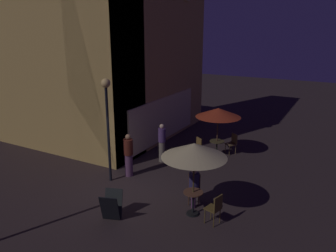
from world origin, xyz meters
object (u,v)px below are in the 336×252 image
(cafe_table_0, at_px, (193,199))
(patron_standing_2, at_px, (162,143))
(menu_sandwich_board, at_px, (112,206))
(street_lamp_near_corner, at_px, (107,110))
(cafe_table_1, at_px, (217,146))
(patron_standing_1, at_px, (128,155))
(cafe_chair_0, at_px, (215,207))
(patio_umbrella_0, at_px, (194,151))
(cafe_chair_3, at_px, (233,142))
(cafe_chair_1, at_px, (194,186))
(patio_umbrella_1, at_px, (218,113))
(patron_seated_0, at_px, (194,184))
(cafe_chair_2, at_px, (201,146))

(cafe_table_0, relative_size, patron_standing_2, 0.45)
(menu_sandwich_board, xyz_separation_m, cafe_table_0, (1.41, -2.04, 0.07))
(street_lamp_near_corner, bearing_deg, cafe_table_1, -31.41)
(patron_standing_1, bearing_deg, patron_standing_2, 86.23)
(menu_sandwich_board, height_order, patron_standing_2, patron_standing_2)
(cafe_chair_0, bearing_deg, menu_sandwich_board, 36.93)
(patio_umbrella_0, xyz_separation_m, cafe_chair_3, (5.62, 0.59, -1.55))
(street_lamp_near_corner, bearing_deg, cafe_chair_3, -32.34)
(cafe_table_0, relative_size, cafe_chair_0, 0.81)
(menu_sandwich_board, height_order, cafe_chair_1, cafe_chair_1)
(cafe_chair_1, height_order, cafe_chair_3, cafe_chair_1)
(cafe_table_1, bearing_deg, cafe_chair_0, -159.73)
(street_lamp_near_corner, height_order, cafe_chair_1, street_lamp_near_corner)
(patron_standing_1, bearing_deg, street_lamp_near_corner, -108.39)
(street_lamp_near_corner, height_order, patron_standing_2, street_lamp_near_corner)
(patio_umbrella_0, bearing_deg, patron_standing_2, 42.40)
(cafe_chair_3, bearing_deg, street_lamp_near_corner, 5.61)
(menu_sandwich_board, relative_size, cafe_chair_3, 0.92)
(cafe_table_1, xyz_separation_m, patron_standing_1, (-3.60, 2.27, 0.36))
(patio_umbrella_1, bearing_deg, patron_standing_2, 132.95)
(cafe_table_1, distance_m, cafe_chair_1, 4.31)
(patron_standing_2, bearing_deg, patron_seated_0, 116.29)
(menu_sandwich_board, height_order, patron_standing_1, patron_standing_1)
(patio_umbrella_1, distance_m, cafe_chair_3, 1.68)
(menu_sandwich_board, bearing_deg, patron_standing_1, 6.40)
(cafe_chair_1, distance_m, patron_standing_2, 3.67)
(menu_sandwich_board, bearing_deg, cafe_chair_1, -58.45)
(cafe_table_1, xyz_separation_m, patio_umbrella_0, (-4.96, -1.10, 1.61))
(cafe_chair_0, height_order, cafe_chair_1, cafe_chair_1)
(cafe_table_0, relative_size, patron_standing_1, 0.45)
(cafe_table_0, xyz_separation_m, cafe_table_1, (4.96, 1.10, -0.01))
(street_lamp_near_corner, xyz_separation_m, patron_standing_1, (0.70, -0.36, -1.91))
(cafe_table_0, height_order, cafe_chair_3, cafe_chair_3)
(menu_sandwich_board, distance_m, cafe_table_0, 2.49)
(cafe_chair_2, height_order, patron_seated_0, patron_seated_0)
(menu_sandwich_board, height_order, patron_seated_0, patron_seated_0)
(street_lamp_near_corner, relative_size, patron_seated_0, 3.04)
(menu_sandwich_board, relative_size, cafe_table_0, 1.12)
(menu_sandwich_board, xyz_separation_m, cafe_table_1, (6.37, -0.94, 0.06))
(menu_sandwich_board, bearing_deg, cafe_table_1, -27.54)
(street_lamp_near_corner, xyz_separation_m, patio_umbrella_1, (4.30, -2.62, -0.75))
(street_lamp_near_corner, bearing_deg, menu_sandwich_board, -140.93)
(menu_sandwich_board, height_order, cafe_table_0, menu_sandwich_board)
(cafe_table_1, bearing_deg, cafe_chair_3, -37.95)
(cafe_chair_3, bearing_deg, patron_standing_1, 4.81)
(patio_umbrella_1, height_order, cafe_chair_3, patio_umbrella_1)
(street_lamp_near_corner, xyz_separation_m, cafe_chair_3, (4.95, -3.14, -2.21))
(cafe_table_0, relative_size, patio_umbrella_0, 0.33)
(street_lamp_near_corner, relative_size, patio_umbrella_0, 1.66)
(cafe_table_1, distance_m, cafe_chair_3, 0.83)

